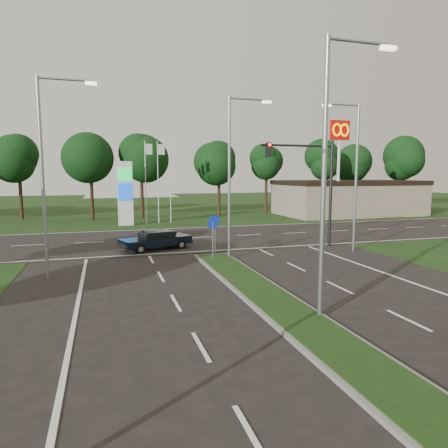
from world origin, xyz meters
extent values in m
cube|color=black|center=(0.00, 55.00, 0.00)|extent=(160.00, 50.00, 0.02)
cube|color=black|center=(0.00, 24.00, 0.00)|extent=(160.00, 12.00, 0.02)
cube|color=slate|center=(0.00, 4.00, 0.06)|extent=(2.00, 26.00, 0.12)
cube|color=gray|center=(22.00, 36.00, 2.00)|extent=(16.00, 9.00, 4.00)
cylinder|color=gray|center=(0.80, 6.00, 4.50)|extent=(0.16, 0.16, 9.00)
cylinder|color=gray|center=(1.90, 6.00, 8.90)|extent=(2.20, 0.10, 0.10)
cube|color=#FFF2CC|center=(3.00, 6.00, 8.80)|extent=(0.50, 0.22, 0.12)
cylinder|color=gray|center=(0.80, 16.00, 4.50)|extent=(0.16, 0.16, 9.00)
cylinder|color=gray|center=(1.90, 16.00, 8.90)|extent=(2.20, 0.10, 0.10)
cube|color=#FFF2CC|center=(3.00, 16.00, 8.80)|extent=(0.50, 0.22, 0.12)
cylinder|color=gray|center=(-8.50, 14.00, 4.50)|extent=(0.16, 0.16, 9.00)
cylinder|color=gray|center=(-7.40, 14.00, 8.90)|extent=(2.20, 0.10, 0.10)
cube|color=#FFF2CC|center=(-6.30, 14.00, 8.80)|extent=(0.50, 0.22, 0.12)
cylinder|color=gray|center=(9.00, 16.00, 4.50)|extent=(0.16, 0.16, 9.00)
cylinder|color=gray|center=(7.90, 16.00, 8.90)|extent=(2.20, 0.10, 0.10)
cube|color=#FFF2CC|center=(6.80, 16.00, 8.80)|extent=(0.50, 0.22, 0.12)
cylinder|color=black|center=(8.50, 18.00, 3.50)|extent=(0.20, 0.20, 7.00)
cylinder|color=black|center=(6.00, 18.00, 6.60)|extent=(5.00, 0.14, 0.14)
cube|color=black|center=(4.00, 18.00, 6.30)|extent=(0.28, 0.28, 0.90)
sphere|color=#FF190C|center=(4.00, 17.82, 6.60)|extent=(0.20, 0.20, 0.20)
cylinder|color=gray|center=(-0.30, 15.50, 1.10)|extent=(0.06, 0.06, 2.20)
cylinder|color=#0C26A5|center=(-0.30, 15.50, 2.10)|extent=(0.56, 0.04, 0.56)
cylinder|color=gray|center=(0.00, 16.50, 1.10)|extent=(0.06, 0.06, 2.20)
cylinder|color=#0C26A5|center=(0.00, 16.50, 2.10)|extent=(0.56, 0.04, 0.56)
cylinder|color=gray|center=(0.30, 17.20, 1.10)|extent=(0.06, 0.06, 2.20)
cylinder|color=#0C26A5|center=(0.30, 17.20, 2.10)|extent=(0.56, 0.04, 0.56)
cube|color=silver|center=(-4.00, 33.00, 3.00)|extent=(1.40, 0.30, 6.00)
cube|color=#0CA53F|center=(-4.00, 32.82, 4.80)|extent=(1.30, 0.08, 1.20)
cube|color=#0C3FBF|center=(-4.00, 32.82, 3.20)|extent=(1.30, 0.08, 1.60)
cylinder|color=silver|center=(-2.00, 34.00, 4.00)|extent=(0.08, 0.08, 8.00)
cube|color=#B2D8B2|center=(-1.65, 34.00, 7.20)|extent=(0.70, 0.02, 1.00)
cylinder|color=silver|center=(-0.80, 34.00, 4.00)|extent=(0.08, 0.08, 8.00)
cube|color=#B2D8B2|center=(-0.45, 34.00, 7.20)|extent=(0.70, 0.02, 1.00)
cylinder|color=silver|center=(0.40, 34.00, 4.00)|extent=(0.08, 0.08, 8.00)
cube|color=#B2D8B2|center=(0.75, 34.00, 7.20)|extent=(0.70, 0.02, 1.00)
cylinder|color=silver|center=(18.00, 32.00, 5.00)|extent=(0.30, 0.30, 10.00)
cube|color=#BF0C07|center=(18.00, 32.00, 9.40)|extent=(2.20, 0.35, 2.00)
torus|color=#FFC600|center=(17.55, 31.78, 9.40)|extent=(1.06, 0.16, 1.06)
torus|color=#FFC600|center=(18.45, 31.78, 9.40)|extent=(1.06, 0.16, 1.06)
cylinder|color=black|center=(0.00, 40.00, 2.20)|extent=(0.36, 0.36, 4.40)
sphere|color=black|center=(0.00, 40.00, 6.50)|extent=(6.00, 6.00, 6.00)
sphere|color=black|center=(0.30, 39.80, 7.50)|extent=(4.80, 4.80, 4.80)
cube|color=black|center=(-2.87, 20.00, 0.55)|extent=(4.72, 3.09, 0.45)
cube|color=black|center=(-2.79, 20.03, 0.98)|extent=(2.31, 2.06, 0.42)
cube|color=black|center=(-2.79, 20.03, 1.18)|extent=(1.95, 1.86, 0.04)
cylinder|color=black|center=(-3.94, 18.78, 0.31)|extent=(0.65, 0.39, 0.62)
cylinder|color=black|center=(-4.46, 20.33, 0.31)|extent=(0.65, 0.39, 0.62)
cylinder|color=black|center=(-1.28, 19.67, 0.31)|extent=(0.65, 0.39, 0.62)
cylinder|color=black|center=(-1.80, 21.22, 0.31)|extent=(0.65, 0.39, 0.62)
camera|label=1|loc=(-5.94, -5.31, 4.76)|focal=32.00mm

